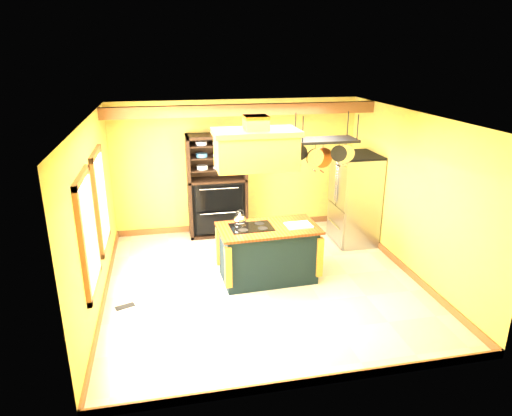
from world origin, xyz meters
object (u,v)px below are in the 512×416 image
object	(u,v)px
kitchen_island	(268,252)
hutch	(217,196)
range_hood	(256,147)
pot_rack	(325,147)
refrigerator	(354,201)

from	to	relation	value
kitchen_island	hutch	bearing A→B (deg)	102.04
range_hood	pot_rack	bearing A→B (deg)	0.57
kitchen_island	range_hood	distance (m)	1.77
pot_rack	refrigerator	xyz separation A→B (m)	(1.09, 1.18, -1.35)
kitchen_island	hutch	distance (m)	2.24
hutch	kitchen_island	bearing A→B (deg)	-75.25
range_hood	refrigerator	world-z (taller)	range_hood
range_hood	hutch	size ratio (longest dim) A/B	0.62
pot_rack	hutch	distance (m)	2.92
hutch	refrigerator	bearing A→B (deg)	-20.37
pot_rack	range_hood	bearing A→B (deg)	-179.43
range_hood	refrigerator	xyz separation A→B (m)	(2.19, 1.19, -1.39)
kitchen_island	pot_rack	distance (m)	1.94
pot_rack	refrigerator	bearing A→B (deg)	47.19
range_hood	hutch	bearing A→B (deg)	99.68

